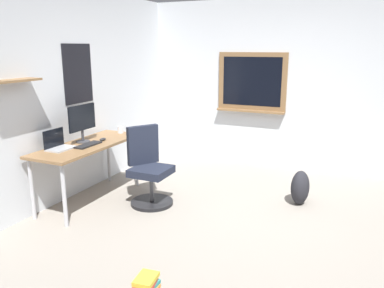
{
  "coord_description": "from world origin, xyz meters",
  "views": [
    {
      "loc": [
        -3.64,
        -0.97,
        1.88
      ],
      "look_at": [
        0.1,
        0.73,
        0.85
      ],
      "focal_mm": 36.3,
      "sensor_mm": 36.0,
      "label": 1
    }
  ],
  "objects_px": {
    "backpack": "(300,187)",
    "desk": "(88,150)",
    "coffee_mug": "(120,130)",
    "keyboard": "(88,145)",
    "monitor_primary": "(82,121)",
    "laptop": "(58,144)",
    "office_chair": "(149,171)",
    "computer_mouse": "(103,139)",
    "book_stack_on_floor": "(146,284)"
  },
  "relations": [
    {
      "from": "monitor_primary",
      "to": "keyboard",
      "type": "bearing_deg",
      "value": -124.8
    },
    {
      "from": "laptop",
      "to": "computer_mouse",
      "type": "distance_m",
      "value": 0.59
    },
    {
      "from": "desk",
      "to": "coffee_mug",
      "type": "relative_size",
      "value": 16.63
    },
    {
      "from": "laptop",
      "to": "coffee_mug",
      "type": "relative_size",
      "value": 3.37
    },
    {
      "from": "computer_mouse",
      "to": "monitor_primary",
      "type": "bearing_deg",
      "value": 135.02
    },
    {
      "from": "office_chair",
      "to": "monitor_primary",
      "type": "relative_size",
      "value": 2.05
    },
    {
      "from": "backpack",
      "to": "computer_mouse",
      "type": "bearing_deg",
      "value": 108.2
    },
    {
      "from": "book_stack_on_floor",
      "to": "backpack",
      "type": "bearing_deg",
      "value": -19.06
    },
    {
      "from": "office_chair",
      "to": "laptop",
      "type": "height_order",
      "value": "laptop"
    },
    {
      "from": "monitor_primary",
      "to": "desk",
      "type": "bearing_deg",
      "value": -112.42
    },
    {
      "from": "monitor_primary",
      "to": "coffee_mug",
      "type": "distance_m",
      "value": 0.68
    },
    {
      "from": "office_chair",
      "to": "monitor_primary",
      "type": "bearing_deg",
      "value": 104.42
    },
    {
      "from": "laptop",
      "to": "monitor_primary",
      "type": "distance_m",
      "value": 0.44
    },
    {
      "from": "monitor_primary",
      "to": "backpack",
      "type": "xyz_separation_m",
      "value": [
        0.93,
        -2.5,
        -0.8
      ]
    },
    {
      "from": "laptop",
      "to": "monitor_primary",
      "type": "relative_size",
      "value": 0.67
    },
    {
      "from": "coffee_mug",
      "to": "backpack",
      "type": "distance_m",
      "value": 2.47
    },
    {
      "from": "computer_mouse",
      "to": "backpack",
      "type": "height_order",
      "value": "computer_mouse"
    },
    {
      "from": "computer_mouse",
      "to": "desk",
      "type": "bearing_deg",
      "value": 160.41
    },
    {
      "from": "desk",
      "to": "laptop",
      "type": "distance_m",
      "value": 0.39
    },
    {
      "from": "desk",
      "to": "laptop",
      "type": "height_order",
      "value": "laptop"
    },
    {
      "from": "backpack",
      "to": "keyboard",
      "type": "bearing_deg",
      "value": 114.16
    },
    {
      "from": "desk",
      "to": "laptop",
      "type": "relative_size",
      "value": 4.94
    },
    {
      "from": "backpack",
      "to": "desk",
      "type": "bearing_deg",
      "value": 111.97
    },
    {
      "from": "desk",
      "to": "book_stack_on_floor",
      "type": "bearing_deg",
      "value": -129.97
    },
    {
      "from": "backpack",
      "to": "monitor_primary",
      "type": "bearing_deg",
      "value": 110.46
    },
    {
      "from": "desk",
      "to": "coffee_mug",
      "type": "distance_m",
      "value": 0.68
    },
    {
      "from": "monitor_primary",
      "to": "computer_mouse",
      "type": "relative_size",
      "value": 4.46
    },
    {
      "from": "backpack",
      "to": "laptop",
      "type": "bearing_deg",
      "value": 117.3
    },
    {
      "from": "monitor_primary",
      "to": "coffee_mug",
      "type": "xyz_separation_m",
      "value": [
        0.63,
        -0.12,
        -0.22
      ]
    },
    {
      "from": "keyboard",
      "to": "backpack",
      "type": "relative_size",
      "value": 0.88
    },
    {
      "from": "office_chair",
      "to": "laptop",
      "type": "relative_size",
      "value": 3.06
    },
    {
      "from": "desk",
      "to": "keyboard",
      "type": "distance_m",
      "value": 0.14
    },
    {
      "from": "laptop",
      "to": "keyboard",
      "type": "xyz_separation_m",
      "value": [
        0.27,
        -0.21,
        -0.04
      ]
    },
    {
      "from": "computer_mouse",
      "to": "coffee_mug",
      "type": "distance_m",
      "value": 0.47
    },
    {
      "from": "office_chair",
      "to": "laptop",
      "type": "bearing_deg",
      "value": 124.79
    },
    {
      "from": "desk",
      "to": "keyboard",
      "type": "xyz_separation_m",
      "value": [
        -0.08,
        -0.07,
        0.09
      ]
    },
    {
      "from": "monitor_primary",
      "to": "backpack",
      "type": "bearing_deg",
      "value": -69.54
    },
    {
      "from": "office_chair",
      "to": "keyboard",
      "type": "distance_m",
      "value": 0.79
    },
    {
      "from": "coffee_mug",
      "to": "book_stack_on_floor",
      "type": "xyz_separation_m",
      "value": [
        -2.01,
        -1.58,
        -0.72
      ]
    },
    {
      "from": "book_stack_on_floor",
      "to": "computer_mouse",
      "type": "bearing_deg",
      "value": 44.7
    },
    {
      "from": "computer_mouse",
      "to": "office_chair",
      "type": "bearing_deg",
      "value": -86.39
    },
    {
      "from": "office_chair",
      "to": "laptop",
      "type": "xyz_separation_m",
      "value": [
        -0.59,
        0.85,
        0.38
      ]
    },
    {
      "from": "keyboard",
      "to": "backpack",
      "type": "xyz_separation_m",
      "value": [
        1.05,
        -2.34,
        -0.54
      ]
    },
    {
      "from": "office_chair",
      "to": "monitor_primary",
      "type": "distance_m",
      "value": 1.02
    },
    {
      "from": "coffee_mug",
      "to": "book_stack_on_floor",
      "type": "bearing_deg",
      "value": -141.78
    },
    {
      "from": "office_chair",
      "to": "coffee_mug",
      "type": "distance_m",
      "value": 0.89
    },
    {
      "from": "keyboard",
      "to": "backpack",
      "type": "height_order",
      "value": "keyboard"
    },
    {
      "from": "backpack",
      "to": "coffee_mug",
      "type": "bearing_deg",
      "value": 97.32
    },
    {
      "from": "keyboard",
      "to": "book_stack_on_floor",
      "type": "xyz_separation_m",
      "value": [
        -1.27,
        -1.53,
        -0.68
      ]
    },
    {
      "from": "laptop",
      "to": "book_stack_on_floor",
      "type": "relative_size",
      "value": 1.26
    }
  ]
}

